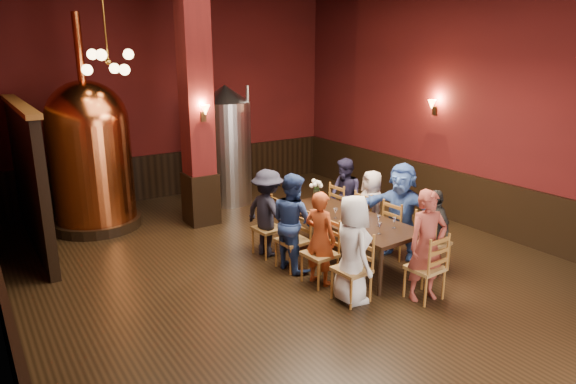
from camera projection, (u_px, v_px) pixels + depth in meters
room at (293, 126)px, 7.42m from camera, size 10.00×10.02×4.50m
wainscot_right at (462, 198)px, 9.98m from camera, size 0.08×9.90×1.00m
wainscot_back at (175, 174)px, 11.90m from camera, size 7.90×0.08×1.00m
wainscot_left at (3, 308)px, 5.83m from camera, size 0.08×9.90×1.00m
column at (196, 108)px, 9.52m from camera, size 0.58×0.58×4.50m
partition at (29, 179)px, 8.61m from camera, size 0.22×3.50×2.40m
pendant_cluster at (108, 62)px, 8.58m from camera, size 0.90×0.90×1.70m
sconce_wall at (435, 107)px, 10.13m from camera, size 0.20×0.20×0.36m
sconce_column at (203, 112)px, 9.29m from camera, size 0.20×0.20×0.36m
dining_table at (348, 221)px, 8.11m from camera, size 1.14×2.45×0.75m
chair_0 at (352, 269)px, 6.92m from camera, size 0.49×0.49×0.92m
person_0 at (352, 249)px, 6.84m from camera, size 0.62×0.82×1.50m
chair_1 at (320, 254)px, 7.44m from camera, size 0.49×0.49×0.92m
person_1 at (320, 238)px, 7.37m from camera, size 0.48×0.59×1.40m
chair_2 at (293, 240)px, 7.95m from camera, size 0.49×0.49×0.92m
person_2 at (293, 222)px, 7.86m from camera, size 0.42×0.77×1.53m
chair_3 at (268, 228)px, 8.46m from camera, size 0.49×0.49×0.92m
person_3 at (268, 213)px, 8.39m from camera, size 0.73×1.03×1.45m
chair_4 at (433, 242)px, 7.89m from camera, size 0.49×0.49×0.92m
person_4 at (433, 230)px, 7.84m from camera, size 0.48×0.81×1.29m
chair_5 at (399, 230)px, 8.41m from camera, size 0.49×0.49×0.92m
person_5 at (401, 211)px, 8.32m from camera, size 1.02×1.52×1.57m
chair_6 at (370, 219)px, 8.92m from camera, size 0.49×0.49×0.92m
person_6 at (371, 208)px, 8.86m from camera, size 0.58×0.74×1.32m
chair_7 at (344, 209)px, 9.44m from camera, size 0.49×0.49×0.92m
person_7 at (345, 197)px, 9.37m from camera, size 0.42×0.72×1.41m
chair_8 at (425, 267)px, 6.98m from camera, size 0.49×0.49×0.92m
person_8 at (427, 246)px, 6.89m from camera, size 0.64×0.50×1.55m
copper_kettle at (90, 153)px, 9.52m from camera, size 1.73×1.73×3.93m
steel_vessel at (227, 145)px, 11.12m from camera, size 1.09×1.09×2.57m
rose_vase at (317, 187)px, 8.90m from camera, size 0.23×0.23×0.39m
wine_glass_0 at (361, 208)px, 8.29m from camera, size 0.07×0.07×0.17m
wine_glass_1 at (336, 213)px, 8.03m from camera, size 0.07×0.07×0.17m
wine_glass_2 at (394, 223)px, 7.60m from camera, size 0.07×0.07×0.17m
wine_glass_3 at (317, 201)px, 8.68m from camera, size 0.07×0.07×0.17m
wine_glass_4 at (348, 223)px, 7.60m from camera, size 0.07×0.07×0.17m
wine_glass_5 at (379, 221)px, 7.69m from camera, size 0.07×0.07×0.17m
wine_glass_6 at (358, 213)px, 8.05m from camera, size 0.07×0.07×0.17m
wine_glass_7 at (380, 228)px, 7.37m from camera, size 0.07×0.07×0.17m
wine_glass_8 at (351, 204)px, 8.51m from camera, size 0.07×0.07×0.17m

